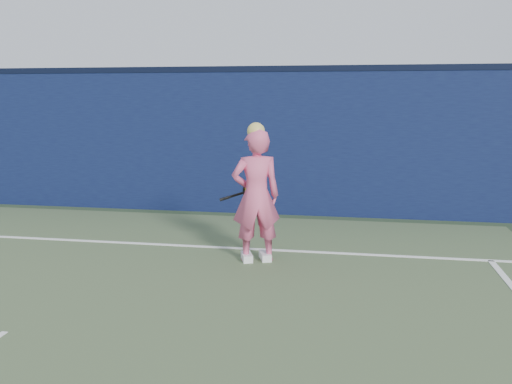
# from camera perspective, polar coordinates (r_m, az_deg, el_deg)

# --- Properties ---
(backstop_wall) EXTENTS (24.00, 0.40, 2.50)m
(backstop_wall) POSITION_cam_1_polar(r_m,az_deg,el_deg) (10.07, -7.39, 5.21)
(backstop_wall) COLOR #0C1338
(backstop_wall) RESTS_ON ground
(wall_cap) EXTENTS (24.00, 0.42, 0.10)m
(wall_cap) POSITION_cam_1_polar(r_m,az_deg,el_deg) (10.05, -7.56, 12.62)
(wall_cap) COLOR black
(wall_cap) RESTS_ON backstop_wall
(player) EXTENTS (0.71, 0.59, 1.77)m
(player) POSITION_cam_1_polar(r_m,az_deg,el_deg) (6.82, 0.00, -0.37)
(player) COLOR #DF5681
(player) RESTS_ON ground
(racket) EXTENTS (0.62, 0.26, 0.34)m
(racket) POSITION_cam_1_polar(r_m,az_deg,el_deg) (7.24, -0.43, 0.14)
(racket) COLOR black
(racket) RESTS_ON ground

